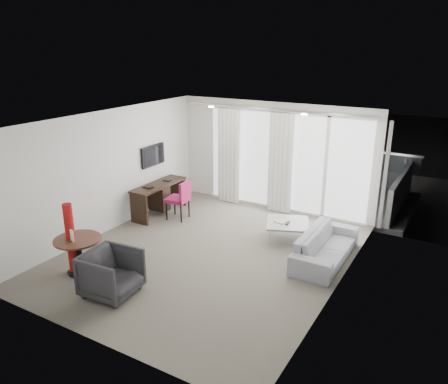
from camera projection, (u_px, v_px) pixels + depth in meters
The scene contains 28 objects.
floor at pixel (209, 254), 8.48m from camera, with size 5.00×6.00×0.00m, color #645F53.
ceiling at pixel (207, 121), 7.64m from camera, with size 5.00×6.00×0.00m, color white.
wall_left at pixel (108, 172), 9.25m from camera, with size 0.00×6.00×2.60m, color silver.
wall_right at pixel (342, 216), 6.87m from camera, with size 0.00×6.00×2.60m, color silver.
wall_front at pixel (84, 255), 5.60m from camera, with size 5.00×0.00×2.60m, color silver.
window_panel at pixel (285, 162), 10.39m from camera, with size 4.00×0.02×2.38m, color white, non-canonical shape.
window_frame at pixel (285, 162), 10.38m from camera, with size 4.10×0.06×2.44m, color white, non-canonical shape.
curtain_left at pixel (229, 156), 10.95m from camera, with size 0.60×0.20×2.38m, color silver, non-canonical shape.
curtain_right at pixel (280, 163), 10.28m from camera, with size 0.60×0.20×2.38m, color silver, non-canonical shape.
curtain_track at pixel (273, 109), 10.00m from camera, with size 4.80×0.04×0.04m, color #B2B2B7, non-canonical shape.
downlight_a at pixel (211, 107), 9.38m from camera, with size 0.12×0.12×0.02m, color #FFE0B2.
downlight_b at pixel (304, 114), 8.38m from camera, with size 0.12×0.12×0.02m, color #FFE0B2.
desk at pixel (159, 199), 10.39m from camera, with size 0.49×1.58×0.74m, color black, non-canonical shape.
tv at pixel (153, 155), 10.40m from camera, with size 0.05×0.80×0.50m, color black, non-canonical shape.
desk_chair at pixel (177, 200), 10.06m from camera, with size 0.51×0.47×0.93m, color #9C1B4E, non-canonical shape.
round_table at pixel (79, 256), 7.71m from camera, with size 0.82×0.82×0.66m, color #4B261A, non-canonical shape.
menu_card at pixel (72, 238), 7.49m from camera, with size 0.11×0.02×0.21m, color white, non-canonical shape.
red_lamp at pixel (71, 239), 7.62m from camera, with size 0.26×0.26×1.30m, color maroon.
tub_armchair at pixel (111, 274), 7.01m from camera, with size 0.80×0.82×0.75m, color #29282B.
coffee_table at pixel (287, 231), 9.07m from camera, with size 0.85×0.85×0.38m, color gray, non-canonical shape.
remote at pixel (288, 225), 8.93m from camera, with size 0.05×0.17×0.02m, color black, non-canonical shape.
magazine at pixel (282, 222), 9.07m from camera, with size 0.23×0.29×0.02m, color gray, non-canonical shape.
sofa at pixel (326, 246), 8.17m from camera, with size 1.95×0.76×0.57m, color gray.
terrace_slab at pixel (304, 194), 12.04m from camera, with size 5.60×3.00×0.12m, color #4D4D50.
rattan_chair_a at pixel (331, 187), 11.21m from camera, with size 0.52×0.52×0.76m, color brown, non-canonical shape.
rattan_chair_b at pixel (349, 180), 11.65m from camera, with size 0.59×0.59×0.87m, color brown, non-canonical shape.
rattan_table at pixel (347, 203), 10.54m from camera, with size 0.47×0.47×0.47m, color brown, non-canonical shape.
balustrade at pixel (322, 163), 13.04m from camera, with size 5.50×0.06×1.05m, color #B2B2B7, non-canonical shape.
Camera 1 is at (4.09, -6.45, 3.88)m, focal length 35.00 mm.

